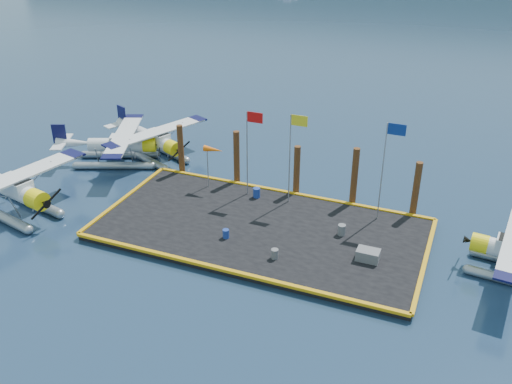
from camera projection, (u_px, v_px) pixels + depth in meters
ground at (261, 232)px, 35.65m from camera, size 4000.00×4000.00×0.00m
dock at (261, 230)px, 35.56m from camera, size 20.00×10.00×0.40m
dock_bumpers at (261, 226)px, 35.43m from camera, size 20.25×10.25×0.18m
seaplane_a at (13, 191)px, 37.12m from camera, size 9.59×10.39×3.68m
seaplane_b at (120, 147)px, 44.18m from camera, size 8.46×8.94×3.24m
seaplane_c at (155, 142)px, 45.06m from camera, size 8.44×8.89×3.24m
drum_1 at (275, 254)px, 32.29m from camera, size 0.42×0.42×0.59m
drum_3 at (226, 234)px, 34.25m from camera, size 0.39×0.39×0.55m
drum_4 at (342, 230)px, 34.53m from camera, size 0.48×0.48×0.67m
drum_5 at (257, 193)px, 38.82m from camera, size 0.48×0.48×0.68m
crate at (368, 255)px, 32.14m from camera, size 1.29×0.86×0.64m
flagpole_red at (250, 141)px, 37.51m from camera, size 1.14×0.08×6.00m
flagpole_yellow at (293, 146)px, 36.45m from camera, size 1.14×0.08×6.20m
flagpole_blue at (387, 158)px, 34.36m from camera, size 1.14×0.08×6.50m
windsock at (213, 151)px, 38.96m from camera, size 1.40×0.44×3.12m
piling_0 at (181, 151)px, 42.01m from camera, size 0.44×0.44×4.00m
piling_1 at (237, 159)px, 40.45m from camera, size 0.44×0.44×4.20m
piling_2 at (297, 172)px, 39.04m from camera, size 0.44×0.44×3.80m
piling_3 at (354, 178)px, 37.58m from camera, size 0.44×0.44×4.30m
piling_4 at (416, 191)px, 36.31m from camera, size 0.44×0.44×4.00m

